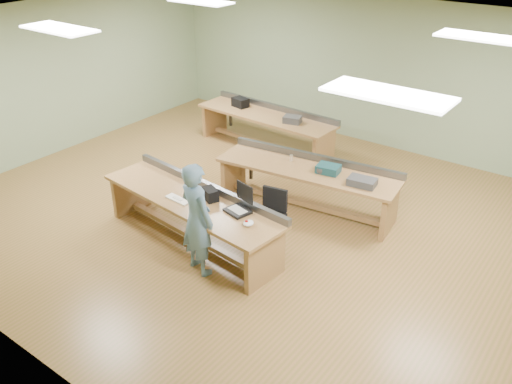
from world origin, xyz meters
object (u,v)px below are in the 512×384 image
Objects in this scene: person at (197,219)px; workbench_mid at (308,178)px; camera_bag at (210,194)px; parts_bin_grey at (362,182)px; drinks_can at (291,158)px; parts_bin_teal at (328,169)px; workbench_back at (267,123)px; laptop_base at (238,211)px; task_chair at (271,224)px; workbench_front at (193,209)px; mug at (320,171)px.

workbench_mid is at bearing -83.68° from person.
camera_bag is 2.32m from parts_bin_grey.
parts_bin_teal is at bearing -1.52° from drinks_can.
camera_bag is 1.83m from drinks_can.
workbench_back is (-2.02, 1.66, 0.00)m from workbench_mid.
laptop_base is 0.39× the size of task_chair.
workbench_back is at bearing 114.39° from workbench_front.
person reaches higher than parts_bin_grey.
drinks_can is at bearing -42.29° from workbench_back.
workbench_front is 25.38× the size of mug.
workbench_mid is 9.20× the size of laptop_base.
workbench_back is at bearing -53.51° from person.
camera_bag reaches higher than mug.
parts_bin_grey is 0.72m from mug.
person is (-0.29, -2.36, 0.26)m from workbench_mid.
workbench_front is 1.96× the size of person.
camera_bag is at bearing -65.21° from workbench_back.
laptop_base is at bearing -58.33° from workbench_back.
laptop_base is 0.94× the size of parts_bin_teal.
workbench_back is 8.58× the size of parts_bin_teal.
workbench_back is at bearing 135.74° from drinks_can.
drinks_can is (1.65, -1.60, 0.24)m from workbench_back.
workbench_mid is at bearing -37.56° from workbench_back.
parts_bin_teal is 0.85× the size of parts_bin_grey.
camera_bag is at bearing -153.18° from task_chair.
person is 2.42m from drinks_can.
workbench_front is 2.00m from drinks_can.
workbench_front is at bearing -69.49° from workbench_back.
task_chair is at bearing 40.48° from workbench_front.
drinks_can is (-1.35, 0.10, -0.00)m from parts_bin_grey.
person is 4.57× the size of parts_bin_teal.
person is 12.96× the size of mug.
workbench_back reaches higher than mug.
camera_bag reaches higher than laptop_base.
parts_bin_grey is at bearing 2.22° from mug.
parts_bin_teal reaches higher than mug.
mug is at bearing -177.78° from parts_bin_grey.
laptop_base is (1.98, -3.47, 0.21)m from workbench_back.
workbench_front is 1.03× the size of workbench_mid.
workbench_front is at bearing -162.17° from laptop_base.
workbench_back is at bearing 142.75° from mug.
camera_bag reaches higher than parts_bin_grey.
person is at bearing -120.26° from task_chair.
task_chair is (0.12, -1.22, -0.25)m from workbench_mid.
workbench_front and workbench_back have the same top height.
workbench_mid is 1.87m from camera_bag.
parts_bin_grey is (2.99, -1.70, 0.25)m from workbench_back.
person is 0.67m from camera_bag.
workbench_front reaches higher than task_chair.
parts_bin_grey is at bearing 43.08° from task_chair.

